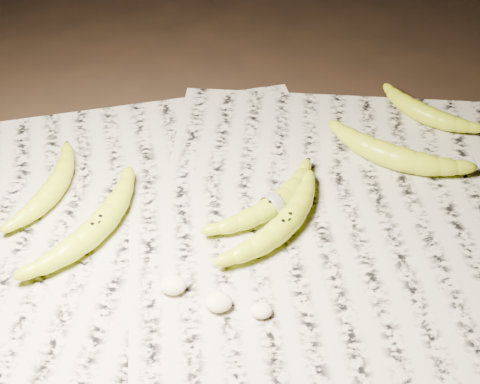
{
  "coord_description": "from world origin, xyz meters",
  "views": [
    {
      "loc": [
        -0.01,
        -0.64,
        0.7
      ],
      "look_at": [
        0.01,
        0.05,
        0.05
      ],
      "focal_mm": 50.0,
      "sensor_mm": 36.0,
      "label": 1
    }
  ],
  "objects_px": {
    "banana_left_a": "(96,226)",
    "banana_taped": "(273,204)",
    "banana_center": "(285,223)",
    "banana_left_b": "(53,187)",
    "banana_upper_a": "(393,155)",
    "banana_upper_b": "(424,112)"
  },
  "relations": [
    {
      "from": "banana_center",
      "to": "banana_left_a",
      "type": "bearing_deg",
      "value": 128.98
    },
    {
      "from": "banana_center",
      "to": "banana_upper_b",
      "type": "xyz_separation_m",
      "value": [
        0.26,
        0.26,
        -0.0
      ]
    },
    {
      "from": "banana_upper_b",
      "to": "banana_taped",
      "type": "bearing_deg",
      "value": -97.84
    },
    {
      "from": "banana_left_b",
      "to": "banana_upper_a",
      "type": "distance_m",
      "value": 0.52
    },
    {
      "from": "banana_upper_a",
      "to": "banana_upper_b",
      "type": "distance_m",
      "value": 0.14
    },
    {
      "from": "banana_center",
      "to": "banana_left_b",
      "type": "bearing_deg",
      "value": 114.77
    },
    {
      "from": "banana_taped",
      "to": "banana_upper_a",
      "type": "relative_size",
      "value": 0.94
    },
    {
      "from": "banana_taped",
      "to": "banana_upper_a",
      "type": "xyz_separation_m",
      "value": [
        0.19,
        0.1,
        0.0
      ]
    },
    {
      "from": "banana_left_b",
      "to": "banana_upper_b",
      "type": "distance_m",
      "value": 0.62
    },
    {
      "from": "banana_center",
      "to": "banana_upper_a",
      "type": "distance_m",
      "value": 0.23
    },
    {
      "from": "banana_left_a",
      "to": "banana_upper_a",
      "type": "xyz_separation_m",
      "value": [
        0.45,
        0.14,
        0.0
      ]
    },
    {
      "from": "banana_left_b",
      "to": "banana_taped",
      "type": "xyz_separation_m",
      "value": [
        0.33,
        -0.04,
        -0.0
      ]
    },
    {
      "from": "banana_taped",
      "to": "banana_upper_b",
      "type": "bearing_deg",
      "value": -3.24
    },
    {
      "from": "banana_left_b",
      "to": "banana_center",
      "type": "distance_m",
      "value": 0.35
    },
    {
      "from": "banana_taped",
      "to": "banana_upper_a",
      "type": "height_order",
      "value": "banana_upper_a"
    },
    {
      "from": "banana_left_a",
      "to": "banana_upper_b",
      "type": "xyz_separation_m",
      "value": [
        0.52,
        0.26,
        -0.0
      ]
    },
    {
      "from": "banana_center",
      "to": "banana_upper_b",
      "type": "distance_m",
      "value": 0.36
    },
    {
      "from": "banana_left_a",
      "to": "banana_upper_a",
      "type": "relative_size",
      "value": 1.05
    },
    {
      "from": "banana_upper_a",
      "to": "banana_center",
      "type": "bearing_deg",
      "value": -111.68
    },
    {
      "from": "banana_left_a",
      "to": "banana_taped",
      "type": "xyz_separation_m",
      "value": [
        0.25,
        0.04,
        -0.0
      ]
    },
    {
      "from": "banana_left_a",
      "to": "banana_left_b",
      "type": "xyz_separation_m",
      "value": [
        -0.08,
        0.09,
        -0.0
      ]
    },
    {
      "from": "banana_center",
      "to": "banana_upper_b",
      "type": "relative_size",
      "value": 1.22
    }
  ]
}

